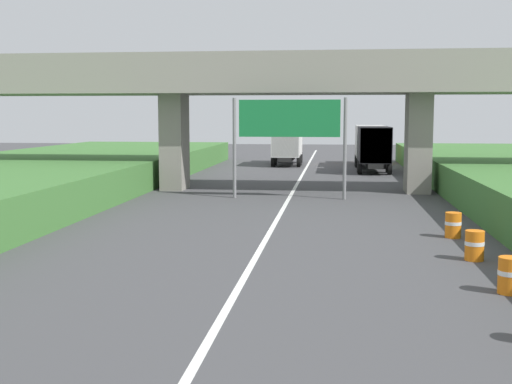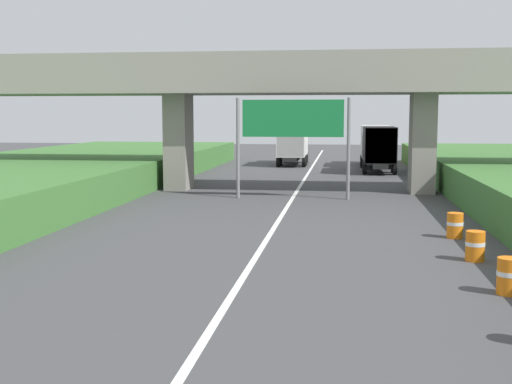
% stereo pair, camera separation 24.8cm
% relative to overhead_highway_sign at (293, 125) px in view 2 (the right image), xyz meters
% --- Properties ---
extents(lane_centre_stripe, '(0.20, 103.93, 0.01)m').
position_rel_overhead_highway_sign_xyz_m(lane_centre_stripe, '(0.00, -4.35, -3.82)').
color(lane_centre_stripe, white).
rests_on(lane_centre_stripe, ground).
extents(overpass_bridge, '(40.00, 4.80, 7.70)m').
position_rel_overhead_highway_sign_xyz_m(overpass_bridge, '(0.00, 3.64, 1.97)').
color(overpass_bridge, gray).
rests_on(overpass_bridge, ground).
extents(overhead_highway_sign, '(5.88, 0.18, 5.20)m').
position_rel_overhead_highway_sign_xyz_m(overhead_highway_sign, '(0.00, 0.00, 0.00)').
color(overhead_highway_sign, slate).
rests_on(overhead_highway_sign, ground).
extents(truck_black, '(2.44, 7.30, 3.44)m').
position_rel_overhead_highway_sign_xyz_m(truck_black, '(5.22, 17.01, -1.89)').
color(truck_black, black).
rests_on(truck_black, ground).
extents(truck_orange, '(2.44, 7.30, 3.44)m').
position_rel_overhead_highway_sign_xyz_m(truck_orange, '(5.21, 23.24, -1.89)').
color(truck_orange, black).
rests_on(truck_orange, ground).
extents(truck_white, '(2.44, 7.30, 3.44)m').
position_rel_overhead_highway_sign_xyz_m(truck_white, '(-1.74, 23.35, -1.89)').
color(truck_white, black).
rests_on(truck_white, ground).
extents(construction_barrel_3, '(0.57, 0.57, 0.90)m').
position_rel_overhead_highway_sign_xyz_m(construction_barrel_3, '(6.63, -17.80, -3.36)').
color(construction_barrel_3, orange).
rests_on(construction_barrel_3, ground).
extents(construction_barrel_4, '(0.57, 0.57, 0.90)m').
position_rel_overhead_highway_sign_xyz_m(construction_barrel_4, '(6.54, -14.07, -3.36)').
color(construction_barrel_4, orange).
rests_on(construction_barrel_4, ground).
extents(construction_barrel_5, '(0.57, 0.57, 0.90)m').
position_rel_overhead_highway_sign_xyz_m(construction_barrel_5, '(6.55, -10.34, -3.36)').
color(construction_barrel_5, orange).
rests_on(construction_barrel_5, ground).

